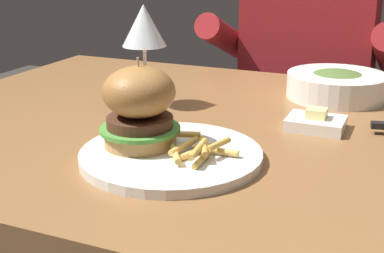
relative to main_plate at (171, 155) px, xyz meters
name	(u,v)px	position (x,y,z in m)	size (l,w,h in m)	color
dining_table	(242,177)	(0.05, 0.18, -0.10)	(1.25, 0.85, 0.74)	brown
main_plate	(171,155)	(0.00, 0.00, 0.00)	(0.26, 0.26, 0.01)	white
burger_sandwich	(139,107)	(-0.05, 0.00, 0.07)	(0.12, 0.12, 0.13)	#B78447
fries_pile	(197,148)	(0.04, 0.00, 0.02)	(0.12, 0.09, 0.02)	#E0B251
wine_glass	(144,28)	(-0.16, 0.23, 0.14)	(0.08, 0.08, 0.19)	silver
butter_dish	(316,122)	(0.17, 0.22, 0.00)	(0.09, 0.08, 0.04)	white
soup_bowl	(337,85)	(0.17, 0.43, 0.02)	(0.20, 0.20, 0.06)	white
diner_person	(304,113)	(0.02, 0.88, -0.18)	(0.51, 0.36, 1.18)	#282833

